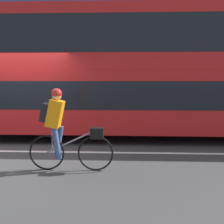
# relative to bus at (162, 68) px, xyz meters

# --- Properties ---
(ground_plane) EXTENTS (80.00, 80.00, 0.00)m
(ground_plane) POSITION_rel_bus_xyz_m (-3.84, -1.91, -2.11)
(ground_plane) COLOR #38383A
(road_center_line) EXTENTS (50.00, 0.14, 0.01)m
(road_center_line) POSITION_rel_bus_xyz_m (-3.84, -1.95, -2.11)
(road_center_line) COLOR silver
(road_center_line) RESTS_ON ground_plane
(sidewalk_curb) EXTENTS (60.00, 2.24, 0.11)m
(sidewalk_curb) POSITION_rel_bus_xyz_m (-3.84, 3.60, -2.06)
(sidewalk_curb) COLOR #A8A399
(sidewalk_curb) RESTS_ON ground_plane
(building_facade) EXTENTS (60.00, 0.30, 7.49)m
(building_facade) POSITION_rel_bus_xyz_m (-3.84, 4.87, 1.63)
(building_facade) COLOR #33478C
(building_facade) RESTS_ON ground_plane
(bus) EXTENTS (11.70, 2.58, 3.82)m
(bus) POSITION_rel_bus_xyz_m (0.00, 0.00, 0.00)
(bus) COLOR black
(bus) RESTS_ON ground_plane
(cyclist_on_bike) EXTENTS (1.71, 0.32, 1.67)m
(cyclist_on_bike) POSITION_rel_bus_xyz_m (-2.33, -3.41, -1.22)
(cyclist_on_bike) COLOR black
(cyclist_on_bike) RESTS_ON ground_plane
(street_sign_post) EXTENTS (0.36, 0.09, 2.42)m
(street_sign_post) POSITION_rel_bus_xyz_m (-3.87, 3.49, -0.65)
(street_sign_post) COLOR #59595B
(street_sign_post) RESTS_ON sidewalk_curb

